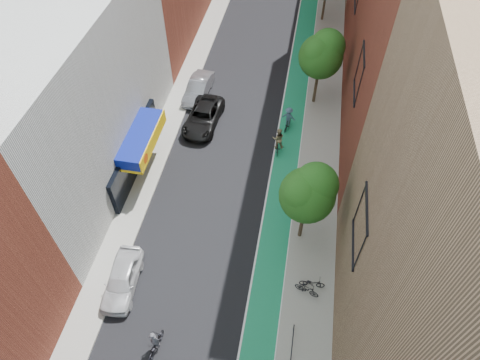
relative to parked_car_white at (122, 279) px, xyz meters
The scene contains 15 objects.
bike_lane 23.06m from the parked_car_white, 68.09° to the left, with size 2.00×68.00×0.01m, color #167E50.
sidewalk_left 21.44m from the parked_car_white, 93.75° to the left, with size 2.00×68.00×0.15m, color gray.
sidewalk_right 24.11m from the parked_car_white, 62.57° to the left, with size 3.00×68.00×0.15m, color gray.
building_left_white 12.52m from the parked_car_white, 124.28° to the left, with size 8.00×20.00×12.00m, color silver.
tree_near 12.23m from the parked_car_white, 27.82° to the left, with size 3.40×3.36×6.42m.
tree_mid 22.33m from the parked_car_white, 62.17° to the left, with size 3.55×3.53×6.74m.
parked_car_white is the anchor object (origin of this frame).
parked_car_black 15.08m from the parked_car_white, 84.57° to the left, with size 2.48×5.39×1.50m, color black.
parked_car_silver 18.59m from the parked_car_white, 89.53° to the left, with size 1.63×4.66×1.54m, color gray.
cyclist_lead 4.53m from the parked_car_white, 47.11° to the right, with size 0.90×1.97×1.91m.
cyclist_lane_near 15.19m from the parked_car_white, 59.09° to the left, with size 0.96×1.58×2.19m.
cyclist_lane_mid 12.57m from the parked_car_white, 42.31° to the left, with size 0.99×1.62×1.96m.
cyclist_lane_far 17.82m from the parked_car_white, 62.17° to the left, with size 1.20×1.63×2.04m.
parked_bike_mid 11.02m from the parked_car_white, ahead, with size 0.43×1.52×0.91m, color black.
parked_bike_far 11.38m from the parked_car_white, ahead, with size 0.54×1.54×0.81m, color black.
Camera 1 is at (4.45, -5.96, 24.00)m, focal length 32.00 mm.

